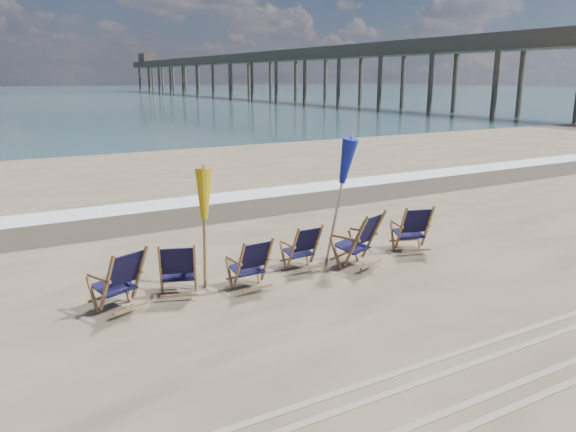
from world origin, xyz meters
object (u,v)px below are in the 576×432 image
Objects in this scene: beach_chair_2 at (267,262)px; fishing_pier at (267,70)px; umbrella_yellow at (203,201)px; beach_chair_1 at (195,269)px; beach_chair_4 at (374,236)px; beach_chair_5 at (428,228)px; umbrella_blue at (338,165)px; beach_chair_3 at (317,246)px; beach_chair_0 at (140,275)px.

beach_chair_2 is 0.01× the size of fishing_pier.
fishing_pier is at bearing 61.09° from umbrella_yellow.
beach_chair_1 is 0.01× the size of fishing_pier.
beach_chair_2 is at bearing -170.38° from beach_chair_1.
beach_chair_5 is at bearing 161.13° from beach_chair_4.
beach_chair_5 reaches higher than beach_chair_2.
beach_chair_1 is 83.18m from fishing_pier.
umbrella_blue reaches higher than beach_chair_4.
umbrella_yellow is (-2.08, 0.31, 1.03)m from beach_chair_3.
fishing_pier is (40.25, 72.68, 4.16)m from beach_chair_1.
beach_chair_4 is at bearing 155.63° from beach_chair_0.
beach_chair_2 is at bearing -162.57° from umbrella_blue.
beach_chair_2 is 1.49m from umbrella_yellow.
umbrella_yellow is at bearing -9.68° from beach_chair_3.
beach_chair_3 is at bearing 10.93° from beach_chair_5.
beach_chair_2 is at bearing 150.34° from beach_chair_0.
beach_chair_2 is 2.38m from umbrella_blue.
beach_chair_3 is (3.33, 0.11, -0.07)m from beach_chair_0.
beach_chair_1 is 0.40× the size of umbrella_blue.
beach_chair_0 is 1.01× the size of beach_chair_5.
umbrella_blue is (-1.93, 0.45, 1.37)m from beach_chair_5.
beach_chair_0 is 0.52× the size of umbrella_yellow.
umbrella_yellow is 82.53m from fishing_pier.
fishing_pier is at bearing -120.97° from beach_chair_2.
beach_chair_4 is at bearing -162.31° from beach_chair_1.
beach_chair_4 is at bearing 19.04° from beach_chair_5.
beach_chair_5 is at bearing 156.71° from beach_chair_0.
beach_chair_3 is (1.25, 0.40, -0.02)m from beach_chair_2.
fishing_pier is (39.87, 72.19, 3.17)m from umbrella_yellow.
fishing_pier reaches higher than umbrella_yellow.
umbrella_yellow is (1.25, 0.41, 0.96)m from beach_chair_0.
beach_chair_0 is 0.01× the size of fishing_pier.
beach_chair_4 is (3.54, -0.14, 0.07)m from beach_chair_1.
beach_chair_1 is 0.87× the size of beach_chair_4.
beach_chair_3 is (2.46, 0.18, -0.03)m from beach_chair_1.
beach_chair_2 is 0.39× the size of umbrella_blue.
umbrella_yellow is 2.69m from umbrella_blue.
fishing_pier is at bearing -98.46° from beach_chair_5.
umbrella_blue is (-0.51, 0.49, 1.33)m from beach_chair_4.
beach_chair_0 is 1.15× the size of beach_chair_3.
umbrella_yellow is 0.82× the size of umbrella_blue.
beach_chair_1 is at bearing -173.37° from umbrella_blue.
beach_chair_3 is at bearing 160.30° from beach_chair_0.
beach_chair_1 is at bearing 16.24° from beach_chair_5.
fishing_pier reaches higher than beach_chair_2.
beach_chair_1 is 0.49× the size of umbrella_yellow.
beach_chair_2 is at bearing -118.17° from fishing_pier.
umbrella_yellow is (0.38, 0.49, 1.00)m from beach_chair_1.
beach_chair_1 is 1.17m from umbrella_yellow.
beach_chair_0 reaches higher than beach_chair_1.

